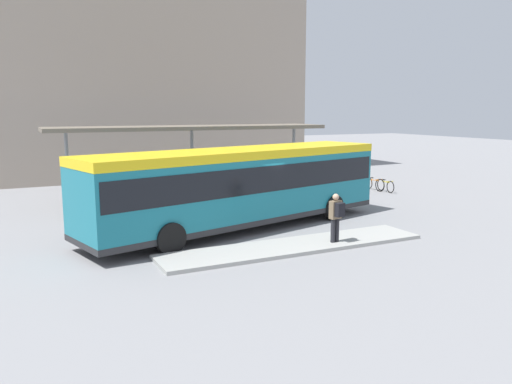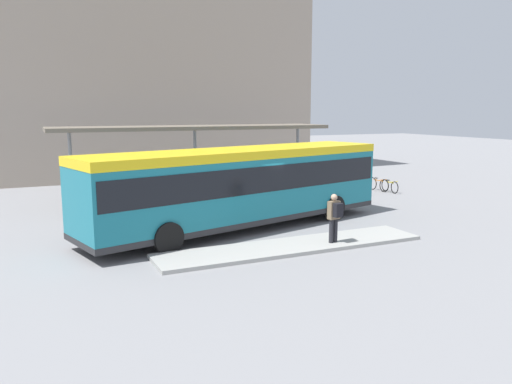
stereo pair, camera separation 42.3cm
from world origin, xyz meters
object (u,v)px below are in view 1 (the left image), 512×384
object	(u,v)px
bicycle_yellow	(386,186)
bicycle_orange	(374,184)
pedestrian_waiting	(336,215)
potted_planter_near_shelter	(213,193)
potted_planter_far_side	(92,201)
city_bus	(241,182)

from	to	relation	value
bicycle_yellow	bicycle_orange	size ratio (longest dim) A/B	0.93
pedestrian_waiting	potted_planter_near_shelter	world-z (taller)	pedestrian_waiting
pedestrian_waiting	potted_planter_far_side	bearing A→B (deg)	30.35
city_bus	potted_planter_near_shelter	size ratio (longest dim) A/B	9.49
bicycle_yellow	bicycle_orange	xyz separation A→B (m)	(-0.26, 0.65, 0.02)
bicycle_yellow	potted_planter_far_side	world-z (taller)	potted_planter_far_side
bicycle_orange	potted_planter_far_side	distance (m)	15.01
city_bus	bicycle_orange	xyz separation A→B (m)	(10.30, 4.99, -1.39)
pedestrian_waiting	city_bus	bearing A→B (deg)	17.57
pedestrian_waiting	bicycle_yellow	xyz separation A→B (m)	(8.82, 7.89, -0.70)
potted_planter_near_shelter	city_bus	bearing A→B (deg)	-97.13
pedestrian_waiting	bicycle_orange	distance (m)	12.11
bicycle_orange	potted_planter_far_side	size ratio (longest dim) A/B	1.25
pedestrian_waiting	bicycle_orange	xyz separation A→B (m)	(8.56, 8.54, -0.68)
bicycle_orange	potted_planter_far_side	world-z (taller)	potted_planter_far_side
pedestrian_waiting	bicycle_orange	bearing A→B (deg)	-53.51
bicycle_yellow	potted_planter_near_shelter	distance (m)	10.04
pedestrian_waiting	potted_planter_near_shelter	size ratio (longest dim) A/B	1.21
city_bus	potted_planter_far_side	xyz separation A→B (m)	(-4.70, 4.46, -1.07)
potted_planter_near_shelter	potted_planter_far_side	bearing A→B (deg)	177.74
bicycle_yellow	potted_planter_near_shelter	world-z (taller)	potted_planter_near_shelter
city_bus	bicycle_orange	bearing A→B (deg)	11.35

